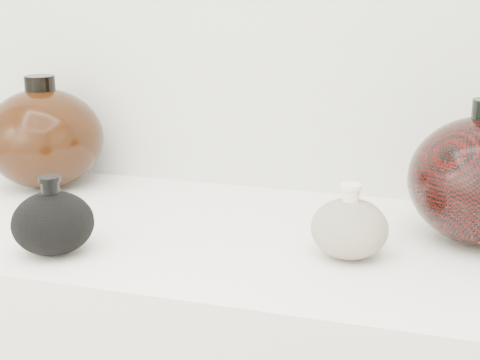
% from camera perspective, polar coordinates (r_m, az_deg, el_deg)
% --- Properties ---
extents(black_gourd_vase, '(0.15, 0.15, 0.12)m').
position_cam_1_polar(black_gourd_vase, '(1.01, -15.67, -3.50)').
color(black_gourd_vase, black).
rests_on(black_gourd_vase, display_counter).
extents(cream_gourd_vase, '(0.14, 0.14, 0.11)m').
position_cam_1_polar(cream_gourd_vase, '(0.97, 9.32, -4.04)').
color(cream_gourd_vase, '#B8A792').
rests_on(cream_gourd_vase, display_counter).
extents(left_round_pot, '(0.25, 0.25, 0.22)m').
position_cam_1_polar(left_round_pot, '(1.34, -16.36, 3.49)').
color(left_round_pot, black).
rests_on(left_round_pot, display_counter).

